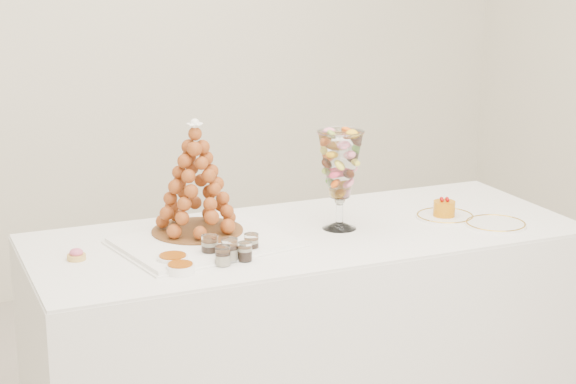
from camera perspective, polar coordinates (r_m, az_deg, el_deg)
buffet_table at (r=3.62m, az=1.08°, el=-8.16°), size 2.04×0.90×0.76m
lace_tray at (r=3.36m, az=-4.97°, el=-2.98°), size 0.61×0.49×0.02m
macaron_vase at (r=3.48m, az=3.11°, el=1.55°), size 0.17×0.17×0.36m
cake_plate at (r=3.71m, az=9.28°, el=-1.44°), size 0.22×0.22×0.01m
spare_plate at (r=3.65m, az=12.20°, el=-1.88°), size 0.23×0.23×0.01m
pink_tart at (r=3.27m, az=-12.43°, el=-3.66°), size 0.06×0.06×0.04m
verrine_a at (r=3.22m, az=-4.66°, el=-3.22°), size 0.06×0.06×0.08m
verrine_b at (r=3.18m, az=-3.48°, el=-3.44°), size 0.06×0.06×0.08m
verrine_c at (r=3.26m, az=-2.19°, el=-3.06°), size 0.06×0.06×0.07m
verrine_d at (r=3.14m, az=-3.88°, el=-3.79°), size 0.06×0.06×0.07m
verrine_e at (r=3.18m, az=-2.57°, el=-3.55°), size 0.05×0.05×0.06m
ramekin_back at (r=3.16m, az=-6.84°, el=-4.05°), size 0.10×0.10×0.03m
ramekin_front at (r=3.09m, az=-6.40°, el=-4.54°), size 0.09×0.09×0.03m
croquembouche at (r=3.39m, az=-5.47°, el=0.85°), size 0.33×0.33×0.41m
mousse_cake at (r=3.69m, az=9.24°, el=-0.96°), size 0.08×0.08×0.07m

